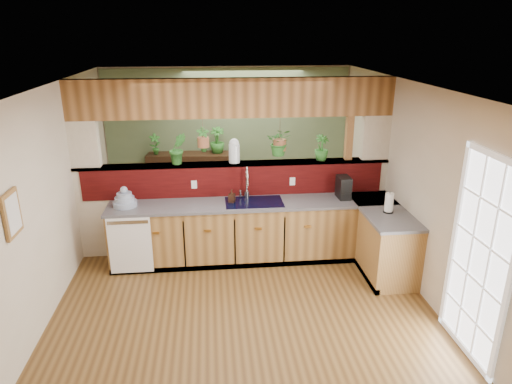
{
  "coord_description": "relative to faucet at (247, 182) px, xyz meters",
  "views": [
    {
      "loc": [
        -0.34,
        -5.09,
        3.22
      ],
      "look_at": [
        0.25,
        0.7,
        1.15
      ],
      "focal_mm": 32.0,
      "sensor_mm": 36.0,
      "label": 1
    }
  ],
  "objects": [
    {
      "name": "dish_stack",
      "position": [
        -1.71,
        -0.13,
        -0.17
      ],
      "size": [
        0.33,
        0.33,
        0.29
      ],
      "color": "#8998B2",
      "rests_on": "countertop"
    },
    {
      "name": "pass_through_ledge",
      "position": [
        -0.16,
        0.22,
        0.21
      ],
      "size": [
        4.6,
        0.21,
        0.04
      ],
      "primitive_type": "cube",
      "color": "brown",
      "rests_on": "ground"
    },
    {
      "name": "floor_plant",
      "position": [
        0.36,
        1.14,
        -0.82
      ],
      "size": [
        0.77,
        0.72,
        0.69
      ],
      "primitive_type": "imported",
      "rotation": [
        0.0,
        0.0,
        -0.35
      ],
      "color": "#286623",
      "rests_on": "ground"
    },
    {
      "name": "hanging_plant_b",
      "position": [
        0.51,
        0.22,
        0.69
      ],
      "size": [
        0.42,
        0.38,
        0.52
      ],
      "color": "brown",
      "rests_on": "header_beam"
    },
    {
      "name": "shelving_console",
      "position": [
        -0.86,
        2.12,
        -0.66
      ],
      "size": [
        1.67,
        0.58,
        1.09
      ],
      "primitive_type": "cube",
      "rotation": [
        0.0,
        0.0,
        -0.09
      ],
      "color": "black",
      "rests_on": "ground"
    },
    {
      "name": "countertop",
      "position": [
        0.68,
        -0.26,
        -0.71
      ],
      "size": [
        4.14,
        1.52,
        0.9
      ],
      "color": "brown",
      "rests_on": "ground"
    },
    {
      "name": "framed_print",
      "position": [
        -2.43,
        -1.93,
        0.39
      ],
      "size": [
        0.04,
        0.35,
        0.45
      ],
      "color": "brown",
      "rests_on": "wall_left"
    },
    {
      "name": "french_door",
      "position": [
        2.11,
        -2.43,
        -0.11
      ],
      "size": [
        0.06,
        1.02,
        2.16
      ],
      "primitive_type": "cube",
      "color": "white",
      "rests_on": "ground"
    },
    {
      "name": "navy_sink",
      "position": [
        0.09,
        -0.15,
        -0.34
      ],
      "size": [
        0.82,
        0.5,
        0.18
      ],
      "color": "black",
      "rests_on": "countertop"
    },
    {
      "name": "sage_backwall",
      "position": [
        -0.16,
        2.35,
        0.14
      ],
      "size": [
        4.55,
        0.02,
        2.55
      ],
      "primitive_type": "cube",
      "color": "#586C4A",
      "rests_on": "ground"
    },
    {
      "name": "wall_left",
      "position": [
        -2.46,
        -1.13,
        0.14
      ],
      "size": [
        0.02,
        7.0,
        2.6
      ],
      "primitive_type": "cube",
      "color": "beige",
      "rests_on": "ground"
    },
    {
      "name": "header_beam",
      "position": [
        -0.16,
        0.22,
        1.16
      ],
      "size": [
        4.6,
        0.15,
        0.55
      ],
      "primitive_type": "cube",
      "color": "brown",
      "rests_on": "ground"
    },
    {
      "name": "ground",
      "position": [
        -0.16,
        -1.13,
        -1.16
      ],
      "size": [
        4.6,
        7.0,
        0.01
      ],
      "primitive_type": "cube",
      "color": "brown",
      "rests_on": "ground"
    },
    {
      "name": "hanging_plant_a",
      "position": [
        -0.6,
        0.22,
        0.69
      ],
      "size": [
        0.21,
        0.17,
        0.47
      ],
      "color": "brown",
      "rests_on": "header_beam"
    },
    {
      "name": "wall_right",
      "position": [
        2.14,
        -1.13,
        0.14
      ],
      "size": [
        0.02,
        7.0,
        2.6
      ],
      "primitive_type": "cube",
      "color": "beige",
      "rests_on": "ground"
    },
    {
      "name": "shelf_plant_a",
      "position": [
        -1.51,
        2.12,
        0.08
      ],
      "size": [
        0.23,
        0.19,
        0.39
      ],
      "primitive_type": "imported",
      "rotation": [
        0.0,
        0.0,
        0.27
      ],
      "color": "#286623",
      "rests_on": "shelving_console"
    },
    {
      "name": "glass_jar",
      "position": [
        -0.16,
        0.22,
        0.41
      ],
      "size": [
        0.16,
        0.16,
        0.36
      ],
      "color": "silver",
      "rests_on": "pass_through_ledge"
    },
    {
      "name": "paper_towel",
      "position": [
        1.86,
        -0.72,
        -0.13
      ],
      "size": [
        0.14,
        0.14,
        0.29
      ],
      "color": "black",
      "rests_on": "countertop"
    },
    {
      "name": "pass_through_partition",
      "position": [
        -0.13,
        0.22,
        0.03
      ],
      "size": [
        4.6,
        0.21,
        2.6
      ],
      "color": "beige",
      "rests_on": "ground"
    },
    {
      "name": "ceiling",
      "position": [
        -0.16,
        -1.13,
        1.44
      ],
      "size": [
        4.6,
        7.0,
        0.01
      ],
      "primitive_type": "cube",
      "color": "brown",
      "rests_on": "ground"
    },
    {
      "name": "ledge_plant_right",
      "position": [
        1.14,
        0.22,
        0.42
      ],
      "size": [
        0.27,
        0.27,
        0.38
      ],
      "primitive_type": "imported",
      "rotation": [
        0.0,
        0.0,
        0.32
      ],
      "color": "#286623",
      "rests_on": "pass_through_ledge"
    },
    {
      "name": "dishwasher",
      "position": [
        -1.64,
        -0.47,
        -0.71
      ],
      "size": [
        0.58,
        0.03,
        0.82
      ],
      "color": "white",
      "rests_on": "ground"
    },
    {
      "name": "shelf_plant_b",
      "position": [
        -0.37,
        2.12,
        0.13
      ],
      "size": [
        0.27,
        0.27,
        0.48
      ],
      "primitive_type": "imported",
      "rotation": [
        0.0,
        0.0,
        0.0
      ],
      "color": "#286623",
      "rests_on": "shelving_console"
    },
    {
      "name": "ledge_plant_left",
      "position": [
        -0.97,
        0.22,
        0.46
      ],
      "size": [
        0.3,
        0.26,
        0.46
      ],
      "primitive_type": "imported",
      "rotation": [
        0.0,
        0.0,
        0.27
      ],
      "color": "#286623",
      "rests_on": "pass_through_ledge"
    },
    {
      "name": "wall_back",
      "position": [
        -0.16,
        2.37,
        0.14
      ],
      "size": [
        4.6,
        0.02,
        2.6
      ],
      "primitive_type": "cube",
      "color": "beige",
      "rests_on": "ground"
    },
    {
      "name": "faucet",
      "position": [
        0.0,
        0.0,
        0.0
      ],
      "size": [
        0.21,
        0.21,
        0.49
      ],
      "color": "#B7B7B2",
      "rests_on": "countertop"
    },
    {
      "name": "soap_dispenser",
      "position": [
        -0.22,
        -0.13,
        -0.17
      ],
      "size": [
        0.11,
        0.11,
        0.19
      ],
      "primitive_type": "imported",
      "rotation": [
        0.0,
        0.0,
        -0.39
      ],
      "color": "#361E13",
      "rests_on": "countertop"
    },
    {
      "name": "coffee_maker",
      "position": [
        1.41,
        -0.11,
        -0.11
      ],
      "size": [
        0.17,
        0.29,
        0.32
      ],
      "rotation": [
        0.0,
        0.0,
        0.03
      ],
      "color": "black",
      "rests_on": "countertop"
    }
  ]
}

